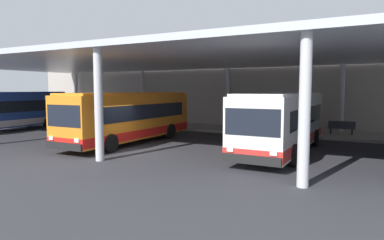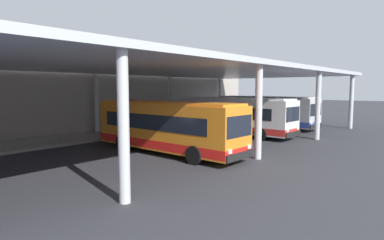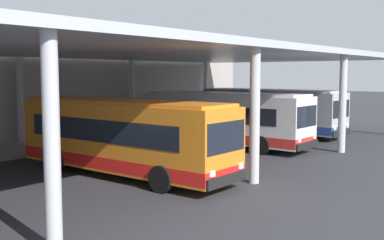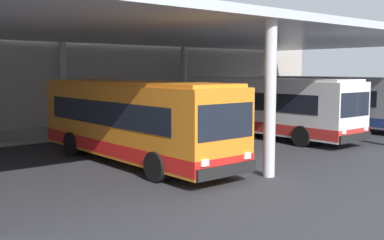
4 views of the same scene
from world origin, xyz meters
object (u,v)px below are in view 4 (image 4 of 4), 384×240
at_px(bus_middle_bay, 267,106).
at_px(bus_far_bay, 329,101).
at_px(bus_second_bay, 133,120).
at_px(trash_bin, 231,109).
at_px(bench_waiting, 201,112).

xyz_separation_m(bus_middle_bay, bus_far_bay, (6.55, 0.53, 0.00)).
bearing_deg(bus_second_bay, trash_bin, 32.61).
bearing_deg(bus_second_bay, bench_waiting, 38.60).
bearing_deg(bus_far_bay, bench_waiting, 119.39).
distance_m(bus_far_bay, trash_bin, 7.87).
relative_size(bus_second_bay, bench_waiting, 5.85).
distance_m(bench_waiting, trash_bin, 3.20).
bearing_deg(bus_second_bay, bus_middle_bay, 7.41).
bearing_deg(trash_bin, bus_far_bay, -82.27).
bearing_deg(bench_waiting, bus_second_bay, -141.40).
distance_m(bus_second_bay, bus_far_bay, 15.96).
height_order(bus_second_bay, bus_far_bay, same).
height_order(bus_second_bay, trash_bin, bus_second_bay).
xyz_separation_m(bench_waiting, trash_bin, (3.19, 0.20, 0.01)).
bearing_deg(bench_waiting, bus_far_bay, -60.61).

